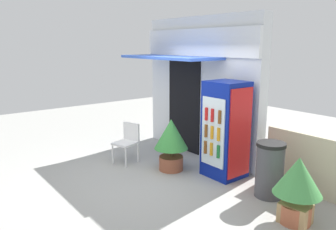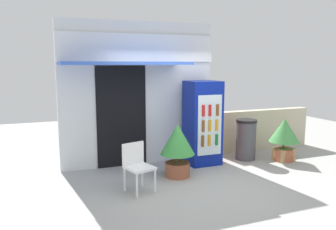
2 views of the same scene
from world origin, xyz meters
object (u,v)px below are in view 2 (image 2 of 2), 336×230
object	(u,v)px
plastic_chair	(137,163)
cardboard_box	(284,154)
drink_cooler	(203,123)
potted_plant_curbside	(284,135)
trash_bin	(246,139)
potted_plant_near_shop	(178,145)

from	to	relation	value
plastic_chair	cardboard_box	world-z (taller)	plastic_chair
drink_cooler	plastic_chair	size ratio (longest dim) A/B	2.18
cardboard_box	drink_cooler	bearing A→B (deg)	164.30
potted_plant_curbside	trash_bin	world-z (taller)	potted_plant_curbside
drink_cooler	potted_plant_curbside	world-z (taller)	drink_cooler
trash_bin	cardboard_box	bearing A→B (deg)	-29.39
drink_cooler	trash_bin	size ratio (longest dim) A/B	1.96
potted_plant_near_shop	plastic_chair	bearing A→B (deg)	-155.28
potted_plant_curbside	cardboard_box	world-z (taller)	potted_plant_curbside
plastic_chair	potted_plant_near_shop	xyz separation A→B (m)	(0.95, 0.44, 0.14)
trash_bin	potted_plant_near_shop	bearing A→B (deg)	-164.66
drink_cooler	cardboard_box	distance (m)	2.05
potted_plant_near_shop	trash_bin	bearing A→B (deg)	15.34
plastic_chair	cardboard_box	xyz separation A→B (m)	(3.64, 0.55, -0.34)
potted_plant_curbside	trash_bin	xyz separation A→B (m)	(-0.74, 0.41, -0.13)
plastic_chair	trash_bin	bearing A→B (deg)	18.54
drink_cooler	plastic_chair	xyz separation A→B (m)	(-1.82, -1.06, -0.43)
drink_cooler	trash_bin	world-z (taller)	drink_cooler
drink_cooler	potted_plant_near_shop	xyz separation A→B (m)	(-0.87, -0.62, -0.29)
plastic_chair	potted_plant_near_shop	bearing A→B (deg)	24.72
potted_plant_curbside	trash_bin	distance (m)	0.86
trash_bin	potted_plant_curbside	bearing A→B (deg)	-29.08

